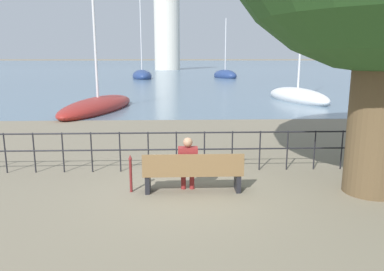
{
  "coord_description": "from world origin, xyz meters",
  "views": [
    {
      "loc": [
        -0.33,
        -7.9,
        2.93
      ],
      "look_at": [
        0.0,
        0.5,
        1.16
      ],
      "focal_mm": 35.0,
      "sensor_mm": 36.0,
      "label": 1
    }
  ],
  "objects_px": {
    "park_bench": "(193,173)",
    "sailboat_3": "(297,96)",
    "sailboat_4": "(142,76)",
    "sailboat_1": "(225,75)",
    "sailboat_2": "(98,106)",
    "harbor_lighthouse": "(167,20)",
    "seated_person_left": "(188,162)",
    "closed_umbrella": "(131,171)"
  },
  "relations": [
    {
      "from": "park_bench",
      "to": "sailboat_3",
      "type": "bearing_deg",
      "value": 65.58
    },
    {
      "from": "sailboat_3",
      "to": "sailboat_4",
      "type": "distance_m",
      "value": 29.91
    },
    {
      "from": "sailboat_1",
      "to": "sailboat_3",
      "type": "distance_m",
      "value": 28.53
    },
    {
      "from": "sailboat_2",
      "to": "sailboat_3",
      "type": "xyz_separation_m",
      "value": [
        12.61,
        4.16,
        0.11
      ]
    },
    {
      "from": "park_bench",
      "to": "sailboat_1",
      "type": "xyz_separation_m",
      "value": [
        6.52,
        45.81,
        -0.09
      ]
    },
    {
      "from": "sailboat_3",
      "to": "harbor_lighthouse",
      "type": "distance_m",
      "value": 65.11
    },
    {
      "from": "park_bench",
      "to": "sailboat_1",
      "type": "relative_size",
      "value": 0.25
    },
    {
      "from": "park_bench",
      "to": "harbor_lighthouse",
      "type": "height_order",
      "value": "harbor_lighthouse"
    },
    {
      "from": "park_bench",
      "to": "harbor_lighthouse",
      "type": "relative_size",
      "value": 0.09
    },
    {
      "from": "sailboat_1",
      "to": "sailboat_3",
      "type": "xyz_separation_m",
      "value": [
        1.34,
        -28.49,
        -0.03
      ]
    },
    {
      "from": "sailboat_1",
      "to": "harbor_lighthouse",
      "type": "relative_size",
      "value": 0.36
    },
    {
      "from": "sailboat_3",
      "to": "sailboat_4",
      "type": "xyz_separation_m",
      "value": [
        -12.99,
        26.95,
        0.07
      ]
    },
    {
      "from": "seated_person_left",
      "to": "closed_umbrella",
      "type": "height_order",
      "value": "seated_person_left"
    },
    {
      "from": "sailboat_1",
      "to": "sailboat_4",
      "type": "bearing_deg",
      "value": 164.73
    },
    {
      "from": "harbor_lighthouse",
      "to": "sailboat_3",
      "type": "bearing_deg",
      "value": -80.69
    },
    {
      "from": "closed_umbrella",
      "to": "seated_person_left",
      "type": "bearing_deg",
      "value": 0.34
    },
    {
      "from": "sailboat_2",
      "to": "sailboat_3",
      "type": "height_order",
      "value": "sailboat_3"
    },
    {
      "from": "harbor_lighthouse",
      "to": "closed_umbrella",
      "type": "bearing_deg",
      "value": -89.18
    },
    {
      "from": "closed_umbrella",
      "to": "sailboat_4",
      "type": "height_order",
      "value": "sailboat_4"
    },
    {
      "from": "harbor_lighthouse",
      "to": "sailboat_4",
      "type": "bearing_deg",
      "value": -94.09
    },
    {
      "from": "closed_umbrella",
      "to": "sailboat_4",
      "type": "distance_m",
      "value": 44.35
    },
    {
      "from": "park_bench",
      "to": "sailboat_2",
      "type": "bearing_deg",
      "value": 109.85
    },
    {
      "from": "seated_person_left",
      "to": "harbor_lighthouse",
      "type": "relative_size",
      "value": 0.05
    },
    {
      "from": "closed_umbrella",
      "to": "harbor_lighthouse",
      "type": "bearing_deg",
      "value": 90.82
    },
    {
      "from": "closed_umbrella",
      "to": "sailboat_2",
      "type": "distance_m",
      "value": 13.51
    },
    {
      "from": "seated_person_left",
      "to": "sailboat_2",
      "type": "height_order",
      "value": "sailboat_2"
    },
    {
      "from": "park_bench",
      "to": "closed_umbrella",
      "type": "relative_size",
      "value": 2.57
    },
    {
      "from": "sailboat_1",
      "to": "sailboat_3",
      "type": "bearing_deg",
      "value": -110.13
    },
    {
      "from": "sailboat_2",
      "to": "sailboat_4",
      "type": "distance_m",
      "value": 31.11
    },
    {
      "from": "park_bench",
      "to": "closed_umbrella",
      "type": "xyz_separation_m",
      "value": [
        -1.37,
        0.07,
        0.03
      ]
    },
    {
      "from": "park_bench",
      "to": "closed_umbrella",
      "type": "bearing_deg",
      "value": 176.94
    },
    {
      "from": "closed_umbrella",
      "to": "harbor_lighthouse",
      "type": "height_order",
      "value": "harbor_lighthouse"
    },
    {
      "from": "seated_person_left",
      "to": "harbor_lighthouse",
      "type": "bearing_deg",
      "value": 91.71
    },
    {
      "from": "park_bench",
      "to": "seated_person_left",
      "type": "height_order",
      "value": "seated_person_left"
    },
    {
      "from": "sailboat_3",
      "to": "sailboat_4",
      "type": "bearing_deg",
      "value": 101.49
    },
    {
      "from": "sailboat_3",
      "to": "harbor_lighthouse",
      "type": "height_order",
      "value": "harbor_lighthouse"
    },
    {
      "from": "seated_person_left",
      "to": "closed_umbrella",
      "type": "xyz_separation_m",
      "value": [
        -1.26,
        -0.01,
        -0.2
      ]
    },
    {
      "from": "seated_person_left",
      "to": "sailboat_1",
      "type": "distance_m",
      "value": 46.21
    },
    {
      "from": "sailboat_3",
      "to": "closed_umbrella",
      "type": "bearing_deg",
      "value": -132.4
    },
    {
      "from": "seated_person_left",
      "to": "sailboat_3",
      "type": "bearing_deg",
      "value": 65.17
    },
    {
      "from": "sailboat_1",
      "to": "closed_umbrella",
      "type": "bearing_deg",
      "value": -122.61
    },
    {
      "from": "closed_umbrella",
      "to": "sailboat_3",
      "type": "height_order",
      "value": "sailboat_3"
    }
  ]
}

